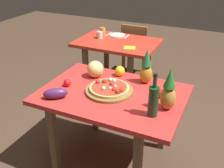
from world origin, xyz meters
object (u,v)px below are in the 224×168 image
(wine_bottle, at_px, (153,100))
(bell_pepper, at_px, (120,71))
(background_table, at_px, (117,49))
(pizza, at_px, (110,87))
(eggplant, at_px, (55,93))
(tomato_beside_pepper, at_px, (161,93))
(drinking_glass_juice, at_px, (103,31))
(melon, at_px, (95,69))
(tomato_at_corner, at_px, (67,83))
(dinner_plate, at_px, (117,35))
(pineapple_left, at_px, (146,68))
(napkin_folded, at_px, (130,48))
(drinking_glass_water, at_px, (100,35))
(pizza_board, at_px, (110,90))
(knife_utensil, at_px, (127,37))
(pineapple_right, at_px, (169,92))
(fork_utensil, at_px, (108,34))
(display_table, at_px, (113,102))

(wine_bottle, relative_size, bell_pepper, 3.29)
(background_table, relative_size, pizza, 3.09)
(eggplant, bearing_deg, tomato_beside_pepper, 26.14)
(drinking_glass_juice, bearing_deg, melon, -66.39)
(eggplant, relative_size, tomato_at_corner, 2.97)
(background_table, xyz_separation_m, dinner_plate, (-0.10, 0.22, 0.12))
(pineapple_left, bearing_deg, drinking_glass_juice, 131.65)
(pizza, distance_m, napkin_folded, 1.12)
(bell_pepper, relative_size, drinking_glass_water, 1.14)
(pizza_board, relative_size, melon, 2.59)
(background_table, bearing_deg, knife_utensil, 78.40)
(pineapple_left, bearing_deg, tomato_at_corner, -149.32)
(pineapple_right, xyz_separation_m, eggplant, (-0.87, -0.23, -0.11))
(bell_pepper, height_order, knife_utensil, bell_pepper)
(pineapple_right, distance_m, drinking_glass_water, 1.85)
(tomato_beside_pepper, relative_size, knife_utensil, 0.39)
(fork_utensil, distance_m, napkin_folded, 0.62)
(pineapple_right, relative_size, napkin_folded, 2.41)
(background_table, height_order, dinner_plate, dinner_plate)
(pizza, xyz_separation_m, knife_utensil, (-0.45, 1.49, -0.04))
(tomato_beside_pepper, xyz_separation_m, fork_utensil, (-1.15, 1.39, -0.03))
(tomato_at_corner, distance_m, tomato_beside_pepper, 0.83)
(fork_utensil, bearing_deg, eggplant, -75.16)
(wine_bottle, xyz_separation_m, napkin_folded, (-0.69, 1.28, -0.12))
(tomato_at_corner, bearing_deg, pineapple_left, 30.68)
(drinking_glass_water, bearing_deg, tomato_at_corner, -74.72)
(background_table, xyz_separation_m, eggplant, (0.14, -1.56, 0.16))
(display_table, distance_m, pizza_board, 0.11)
(wine_bottle, distance_m, napkin_folded, 1.46)
(melon, height_order, eggplant, melon)
(eggplant, bearing_deg, melon, 78.13)
(background_table, relative_size, tomato_beside_pepper, 15.13)
(pineapple_right, distance_m, bell_pepper, 0.69)
(melon, bearing_deg, pizza_board, -40.06)
(tomato_beside_pepper, bearing_deg, dinner_plate, 125.96)
(melon, relative_size, dinner_plate, 0.72)
(drinking_glass_juice, bearing_deg, background_table, -28.16)
(eggplant, xyz_separation_m, tomato_at_corner, (-0.03, 0.22, -0.01))
(pineapple_right, bearing_deg, tomato_at_corner, -179.45)
(background_table, xyz_separation_m, drinking_glass_water, (-0.27, 0.02, 0.16))
(display_table, relative_size, pizza, 3.57)
(pineapple_right, relative_size, fork_utensil, 1.87)
(background_table, bearing_deg, pineapple_right, -52.84)
(display_table, relative_size, eggplant, 6.09)
(melon, bearing_deg, eggplant, -101.87)
(display_table, bearing_deg, drinking_glass_water, 121.33)
(bell_pepper, bearing_deg, drinking_glass_juice, 123.81)
(pineapple_right, bearing_deg, bell_pepper, 145.52)
(napkin_folded, bearing_deg, pineapple_left, -59.43)
(display_table, distance_m, melon, 0.39)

